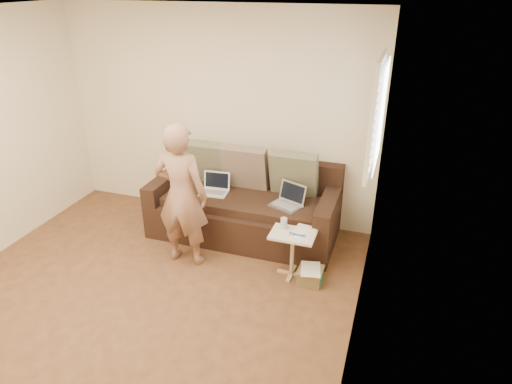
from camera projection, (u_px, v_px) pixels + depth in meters
floor at (126, 318)px, 4.16m from camera, size 4.50×4.50×0.00m
ceiling at (78, 18)px, 3.03m from camera, size 4.50×4.50×0.00m
wall_back at (216, 116)px, 5.52m from camera, size 4.00×0.00×4.00m
wall_right at (359, 232)px, 3.03m from camera, size 0.00×4.50×4.50m
window_blinds at (377, 115)px, 4.15m from camera, size 0.12×0.88×1.08m
sofa at (244, 203)px, 5.34m from camera, size 2.20×0.95×0.85m
pillow_left at (204, 162)px, 5.54m from camera, size 0.55×0.29×0.57m
pillow_mid at (245, 168)px, 5.37m from camera, size 0.55×0.27×0.57m
pillow_right at (294, 174)px, 5.20m from camera, size 0.55×0.28×0.57m
laptop_silver at (285, 207)px, 5.05m from camera, size 0.41×0.36×0.23m
laptop_white at (214, 194)px, 5.35m from camera, size 0.34×0.26×0.23m
person at (181, 195)px, 4.69m from camera, size 0.59×0.41×1.58m
side_table at (292, 254)px, 4.67m from camera, size 0.46×0.32×0.50m
drinking_glass at (284, 223)px, 4.62m from camera, size 0.07×0.07×0.12m
scissors at (297, 235)px, 4.52m from camera, size 0.20×0.15×0.02m
paper_on_table at (303, 232)px, 4.58m from camera, size 0.25×0.33×0.00m
striped_box at (310, 275)px, 4.62m from camera, size 0.25×0.25×0.16m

